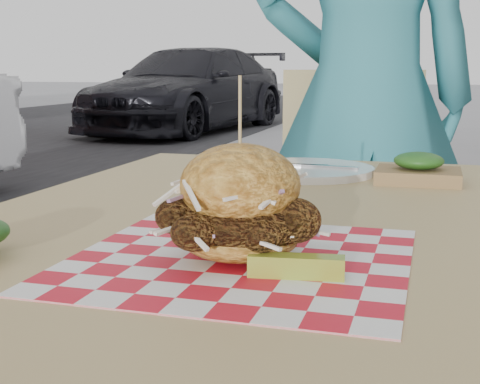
{
  "coord_description": "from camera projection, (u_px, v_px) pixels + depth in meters",
  "views": [
    {
      "loc": [
        0.03,
        -0.82,
        0.96
      ],
      "look_at": [
        -0.16,
        -0.15,
        0.82
      ],
      "focal_mm": 50.0,
      "sensor_mm": 36.0,
      "label": 1
    }
  ],
  "objects": [
    {
      "name": "pickle_spear",
      "position": [
        296.0,
        266.0,
        0.66
      ],
      "size": [
        0.1,
        0.03,
        0.02
      ],
      "primitive_type": "cube",
      "rotation": [
        0.0,
        0.0,
        0.13
      ],
      "color": "olive",
      "rests_on": "paper_liner"
    },
    {
      "name": "place_setting",
      "position": [
        305.0,
        170.0,
        1.32
      ],
      "size": [
        0.27,
        0.27,
        0.02
      ],
      "color": "white",
      "rests_on": "patio_table"
    },
    {
      "name": "patio_chair",
      "position": [
        340.0,
        206.0,
        1.99
      ],
      "size": [
        0.49,
        0.5,
        0.95
      ],
      "rotation": [
        0.0,
        0.0,
        0.18
      ],
      "color": "tan",
      "rests_on": "ground"
    },
    {
      "name": "diner",
      "position": [
        365.0,
        98.0,
        1.88
      ],
      "size": [
        0.71,
        0.54,
        1.74
      ],
      "primitive_type": "imported",
      "rotation": [
        0.0,
        0.0,
        3.34
      ],
      "color": "teal",
      "rests_on": "ground"
    },
    {
      "name": "kraft_tray",
      "position": [
        418.0,
        170.0,
        1.22
      ],
      "size": [
        0.15,
        0.12,
        0.06
      ],
      "color": "olive",
      "rests_on": "patio_table"
    },
    {
      "name": "car_dark",
      "position": [
        189.0,
        89.0,
        10.22
      ],
      "size": [
        2.39,
        4.58,
        1.27
      ],
      "primitive_type": "imported",
      "rotation": [
        0.0,
        0.0,
        -0.15
      ],
      "color": "black",
      "rests_on": "ground"
    },
    {
      "name": "patio_table",
      "position": [
        255.0,
        266.0,
        0.97
      ],
      "size": [
        0.8,
        1.2,
        0.75
      ],
      "color": "tan",
      "rests_on": "ground"
    },
    {
      "name": "sandwich",
      "position": [
        240.0,
        209.0,
        0.72
      ],
      "size": [
        0.17,
        0.17,
        0.2
      ],
      "color": "gold",
      "rests_on": "paper_liner"
    },
    {
      "name": "paper_liner",
      "position": [
        240.0,
        259.0,
        0.73
      ],
      "size": [
        0.36,
        0.36,
        0.0
      ],
      "primitive_type": "cube",
      "color": "red",
      "rests_on": "patio_table"
    }
  ]
}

